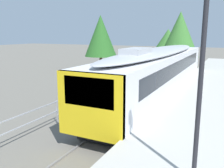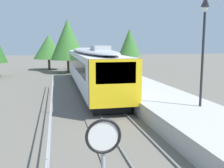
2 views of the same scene
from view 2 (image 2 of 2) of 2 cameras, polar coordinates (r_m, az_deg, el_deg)
name	(u,v)px [view 2 (image 2 of 2)]	position (r m, az deg, el deg)	size (l,w,h in m)	color
ground_plane	(58,109)	(16.73, -11.74, -5.32)	(160.00, 160.00, 0.00)	#6B665B
track_rails	(105,106)	(16.99, -1.54, -4.80)	(3.20, 60.00, 0.14)	#6B665B
commuter_train	(91,65)	(23.00, -4.53, 4.07)	(2.82, 19.55, 3.74)	silver
station_platform	(153,98)	(17.77, 8.83, -2.92)	(3.90, 60.00, 0.90)	#B7B5AD
platform_lamp_mid_platform	(204,31)	(13.63, 19.34, 10.83)	(0.34, 0.34, 5.35)	#232328
speed_limit_sign	(103,157)	(4.58, -1.89, -15.65)	(0.61, 0.10, 2.81)	#9EA0A5
tree_behind_carpark	(49,47)	(41.61, -13.60, 7.82)	(4.65, 4.65, 5.33)	brown
tree_distant_left	(130,43)	(44.60, 3.83, 8.95)	(3.80, 3.80, 6.52)	brown
tree_distant_centre	(68,40)	(36.45, -9.60, 9.50)	(4.68, 4.68, 7.29)	brown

